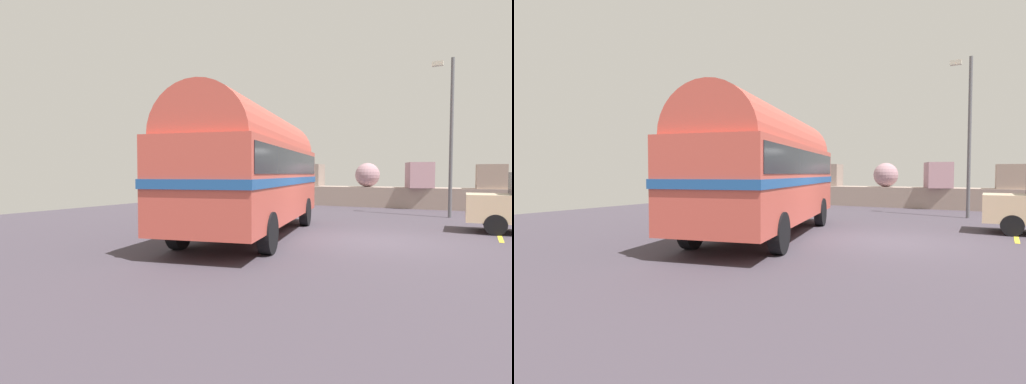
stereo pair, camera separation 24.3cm
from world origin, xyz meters
The scene contains 4 objects.
ground centered at (0.00, 0.00, 0.01)m, with size 32.00×26.00×0.02m.
breakwater centered at (-0.29, 11.79, 0.76)m, with size 31.36×2.30×2.42m.
vintage_coach centered at (-3.24, -0.68, 2.05)m, with size 4.23×8.90×3.70m.
lamp_post centered at (1.47, 7.43, 3.68)m, with size 0.88×0.52×6.55m.
Camera 1 is at (2.51, -11.06, 1.84)m, focal length 28.44 mm.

